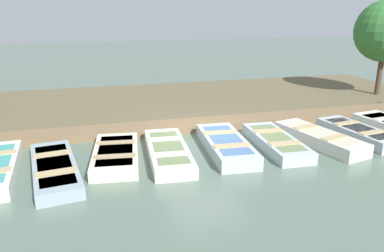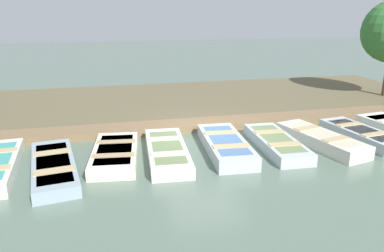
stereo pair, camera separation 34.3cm
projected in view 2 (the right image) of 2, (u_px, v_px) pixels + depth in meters
The scene contains 10 objects.
ground_plane at pixel (206, 140), 12.12m from camera, with size 80.00×80.00×0.00m, color #566B5B.
shore_bank at pixel (176, 102), 16.74m from camera, with size 8.00×24.00×0.16m.
dock_walkway at pixel (196, 125), 13.26m from camera, with size 1.05×20.86×0.25m.
rowboat_3 at pixel (54, 167), 9.65m from camera, with size 3.55×1.54×0.34m.
rowboat_4 at pixel (115, 154), 10.49m from camera, with size 2.97×1.52×0.35m.
rowboat_5 at pixel (167, 151), 10.65m from camera, with size 3.33×1.31×0.36m.
rowboat_6 at pixel (225, 145), 11.04m from camera, with size 3.25×1.35×0.42m.
rowboat_7 at pixel (276, 143), 11.33m from camera, with size 3.13×1.17×0.36m.
rowboat_8 at pixel (321, 139), 11.54m from camera, with size 3.25×1.64×0.42m.
rowboat_9 at pixel (361, 134), 12.04m from camera, with size 2.97×1.37×0.39m.
Camera 2 is at (11.02, -3.08, 4.05)m, focal length 35.00 mm.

